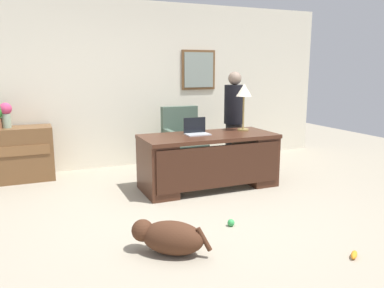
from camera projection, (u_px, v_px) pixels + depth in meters
name	position (u px, v px, depth m)	size (l,w,h in m)	color
ground_plane	(201.00, 214.00, 4.37)	(12.00, 12.00, 0.00)	#9E937F
back_wall	(138.00, 85.00, 6.46)	(7.00, 0.16, 2.70)	beige
desk	(209.00, 159.00, 5.26)	(1.84, 0.80, 0.74)	#422316
armchair	(183.00, 142.00, 6.15)	(0.60, 0.59, 1.02)	#475B4C
person_standing	(234.00, 120.00, 6.17)	(0.32, 0.32, 1.57)	#262323
dog_lying	(169.00, 237.00, 3.40)	(0.64, 0.58, 0.30)	#472819
laptop	(196.00, 130.00, 5.23)	(0.32, 0.22, 0.22)	#B2B5BA
desk_lamp	(244.00, 93.00, 5.47)	(0.22, 0.22, 0.67)	#9E8447
vase_with_flowers	(6.00, 113.00, 5.44)	(0.17, 0.17, 0.36)	#93AA8F
dog_toy_ball	(231.00, 223.00, 4.02)	(0.07, 0.07, 0.07)	green
dog_toy_bone	(354.00, 255.00, 3.35)	(0.15, 0.05, 0.05)	orange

